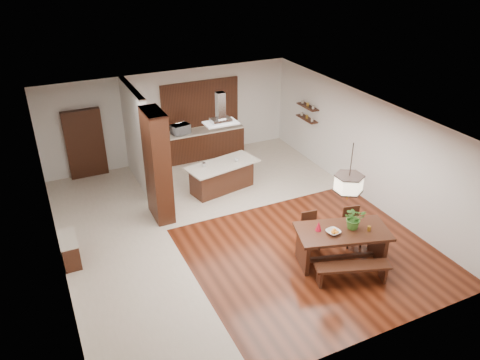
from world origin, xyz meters
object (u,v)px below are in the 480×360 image
dining_chair_right (353,227)px  range_hood (221,108)px  dining_chair_left (311,232)px  foliage_plant (354,218)px  fruit_bowl (333,232)px  dining_table (342,239)px  pendant_lantern (350,173)px  microwave (180,129)px  dining_bench (352,274)px  island_cup (236,160)px  hallway_console (70,250)px  kitchen_island (222,176)px

dining_chair_right → range_hood: size_ratio=1.03×
dining_chair_left → foliage_plant: foliage_plant is taller
dining_chair_left → fruit_bowl: 0.86m
dining_table → pendant_lantern: (0.00, 0.00, 1.63)m
dining_chair_right → microwave: bearing=122.4°
dining_bench → range_hood: (-0.85, 4.92, 2.24)m
dining_table → dining_chair_right: size_ratio=2.38×
fruit_bowl → range_hood: size_ratio=0.33×
island_cup → microwave: bearing=108.9°
dining_chair_right → fruit_bowl: bearing=-140.5°
hallway_console → kitchen_island: 4.70m
hallway_console → microwave: (4.01, 3.98, 0.79)m
dining_chair_left → pendant_lantern: size_ratio=0.68×
dining_chair_right → pendant_lantern: 1.95m
hallway_console → dining_bench: (5.26, -3.28, -0.09)m
range_hood → island_cup: 1.63m
foliage_plant → island_cup: 4.27m
island_cup → dining_table: bearing=-81.4°
pendant_lantern → kitchen_island: bearing=104.0°
fruit_bowl → range_hood: 4.59m
fruit_bowl → dining_bench: bearing=-85.3°
pendant_lantern → kitchen_island: pendant_lantern is taller
range_hood → pendant_lantern: bearing=-76.0°
hallway_console → fruit_bowl: (5.20, -2.59, 0.56)m
dining_table → dining_chair_right: 0.81m
hallway_console → kitchen_island: kitchen_island is taller
dining_bench → dining_chair_right: dining_chair_right is taller
dining_bench → island_cup: island_cup is taller
pendant_lantern → island_cup: (-0.62, 4.15, -1.35)m
dining_chair_left → island_cup: island_cup is taller
dining_chair_left → foliage_plant: bearing=-45.7°
fruit_bowl → kitchen_island: size_ratio=0.13×
dining_bench → pendant_lantern: pendant_lantern is taller
kitchen_island → pendant_lantern: bearing=-87.3°
dining_chair_left → island_cup: size_ratio=7.34×
dining_bench → range_hood: 5.47m
dining_chair_right → fruit_bowl: (-0.92, -0.45, 0.41)m
island_cup → microwave: size_ratio=0.22×
dining_chair_left → dining_chair_right: 1.00m
pendant_lantern → range_hood: (-1.05, 4.22, 0.22)m
dining_bench → fruit_bowl: fruit_bowl is taller
dining_table → kitchen_island: 4.35m
hallway_console → pendant_lantern: 6.34m
dining_table → island_cup: 4.21m
range_hood → microwave: range_hood is taller
fruit_bowl → dining_table: bearing=1.8°
dining_table → island_cup: size_ratio=18.22×
island_cup → dining_chair_right: bearing=-70.9°
pendant_lantern → island_cup: bearing=98.6°
foliage_plant → island_cup: foliage_plant is taller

